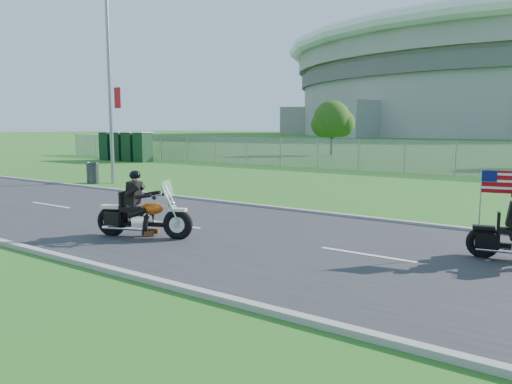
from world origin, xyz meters
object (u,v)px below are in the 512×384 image
Objects in this scene: motorcycle_lead at (142,217)px; trash_can at (93,173)px; porta_toilet_c at (119,147)px; porta_toilet_b at (131,147)px; porta_toilet_a at (143,147)px; porta_toilet_d at (108,146)px; streetlight at (113,69)px.

trash_can is (-11.45, 7.03, -0.05)m from motorcycle_lead.
porta_toilet_c is 0.93× the size of motorcycle_lead.
porta_toilet_b is 28.84m from motorcycle_lead.
porta_toilet_c is (-2.80, 0.00, 0.00)m from porta_toilet_a.
porta_toilet_b is at bearing 117.16° from motorcycle_lead.
porta_toilet_d is (-1.40, 0.00, 0.00)m from porta_toilet_c.
streetlight reaches higher than motorcycle_lead.
porta_toilet_c is (-1.40, 0.00, 0.00)m from porta_toilet_b.
motorcycle_lead is at bearing -42.09° from porta_toilet_a.
porta_toilet_b is 2.80m from porta_toilet_d.
porta_toilet_d is 2.28× the size of trash_can.
motorcycle_lead is (24.81, -18.62, -0.60)m from porta_toilet_d.
porta_toilet_d is at bearing 120.50° from motorcycle_lead.
trash_can is (13.37, -11.59, -0.64)m from porta_toilet_d.
motorcycle_lead is at bearing -36.50° from streetlight.
trash_can is at bearing -47.64° from porta_toilet_b.
motorcycle_lead is (10.59, -7.84, -5.09)m from streetlight.
porta_toilet_b and porta_toilet_c have the same top height.
motorcycle_lead is (22.01, -18.62, -0.60)m from porta_toilet_b.
motorcycle_lead is (23.41, -18.62, -0.60)m from porta_toilet_c.
porta_toilet_d is at bearing 142.83° from streetlight.
porta_toilet_a is 0.93× the size of motorcycle_lead.
porta_toilet_c is at bearing 139.94° from streetlight.
streetlight reaches higher than porta_toilet_d.
streetlight is at bearing 43.45° from trash_can.
porta_toilet_c reaches higher than motorcycle_lead.
porta_toilet_d is at bearing 180.00° from porta_toilet_c.
porta_toilet_c is 29.92m from motorcycle_lead.
porta_toilet_d reaches higher than motorcycle_lead.
porta_toilet_b is (-11.42, 10.78, -4.49)m from streetlight.
porta_toilet_b reaches higher than motorcycle_lead.
porta_toilet_a is at bearing 132.91° from streetlight.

